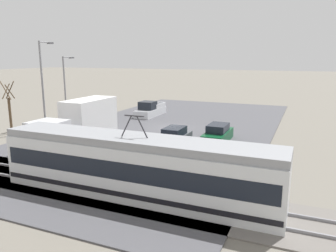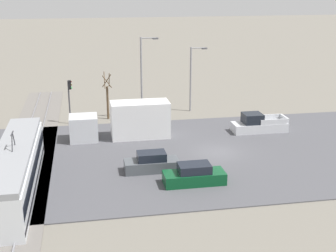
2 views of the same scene
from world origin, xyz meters
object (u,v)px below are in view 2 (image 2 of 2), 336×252
object	(u,v)px
light_rail_tram	(16,170)
street_lamp_mid_block	(143,73)
box_truck	(127,122)
pickup_truck	(258,124)
sedan_car_0	(152,163)
traffic_light_pole	(70,96)
street_tree	(107,98)
sedan_car_1	(194,175)
street_lamp_near_crossing	(193,74)

from	to	relation	value
light_rail_tram	street_lamp_mid_block	bearing A→B (deg)	-34.24
light_rail_tram	street_lamp_mid_block	distance (m)	20.60
box_truck	pickup_truck	distance (m)	13.19
light_rail_tram	box_truck	xyz separation A→B (m)	(10.43, -8.95, 0.04)
pickup_truck	sedan_car_0	world-z (taller)	pickup_truck
sedan_car_0	traffic_light_pole	bearing A→B (deg)	-155.96
light_rail_tram	traffic_light_pole	size ratio (longest dim) A/B	3.28
light_rail_tram	street_tree	distance (m)	19.04
traffic_light_pole	street_tree	distance (m)	4.19
pickup_truck	sedan_car_0	bearing A→B (deg)	124.16
sedan_car_0	traffic_light_pole	distance (m)	16.12
sedan_car_1	light_rail_tram	bearing A→B (deg)	84.88
street_tree	pickup_truck	bearing A→B (deg)	-117.19
pickup_truck	street_tree	size ratio (longest dim) A/B	1.05
pickup_truck	street_lamp_mid_block	distance (m)	13.38
box_truck	sedan_car_1	bearing A→B (deg)	-161.43
street_tree	street_lamp_mid_block	distance (m)	4.78
street_lamp_mid_block	sedan_car_1	bearing A→B (deg)	-175.47
sedan_car_1	street_lamp_mid_block	size ratio (longest dim) A/B	0.51
box_truck	sedan_car_1	world-z (taller)	box_truck
street_tree	street_lamp_mid_block	bearing A→B (deg)	-99.93
box_truck	pickup_truck	xyz separation A→B (m)	(-0.45, -13.15, -0.89)
light_rail_tram	box_truck	world-z (taller)	light_rail_tram
sedan_car_0	street_lamp_mid_block	xyz separation A→B (m)	(14.96, -1.35, 4.38)
sedan_car_0	box_truck	bearing A→B (deg)	-172.58
box_truck	sedan_car_0	world-z (taller)	box_truck
box_truck	pickup_truck	size ratio (longest dim) A/B	1.73
street_lamp_near_crossing	sedan_car_0	bearing A→B (deg)	156.91
box_truck	street_tree	bearing A→B (deg)	11.20
sedan_car_1	street_lamp_near_crossing	distance (m)	21.02
pickup_truck	street_lamp_near_crossing	xyz separation A→B (m)	(9.05, 4.69, 3.54)
traffic_light_pole	street_tree	bearing A→B (deg)	-74.92
traffic_light_pole	street_lamp_mid_block	size ratio (longest dim) A/B	0.52
sedan_car_0	street_lamp_mid_block	distance (m)	15.65
box_truck	light_rail_tram	bearing A→B (deg)	139.37
traffic_light_pole	pickup_truck	bearing A→B (deg)	-109.05
pickup_truck	sedan_car_0	xyz separation A→B (m)	(-8.16, 12.03, -0.07)
sedan_car_0	street_lamp_mid_block	world-z (taller)	street_lamp_mid_block
sedan_car_1	street_tree	bearing A→B (deg)	15.85
sedan_car_0	traffic_light_pole	xyz separation A→B (m)	(14.56, 6.50, 2.34)
box_truck	sedan_car_1	xyz separation A→B (m)	(-11.58, -3.89, -0.97)
box_truck	street_lamp_mid_block	size ratio (longest dim) A/B	1.06
street_lamp_near_crossing	street_tree	bearing A→B (deg)	99.11
street_lamp_near_crossing	street_lamp_mid_block	distance (m)	6.45
light_rail_tram	sedan_car_0	world-z (taller)	light_rail_tram
pickup_truck	street_lamp_mid_block	size ratio (longest dim) A/B	0.61
sedan_car_1	street_lamp_mid_block	xyz separation A→B (m)	(17.94, 1.42, 4.39)
light_rail_tram	street_lamp_near_crossing	bearing A→B (deg)	-42.45
street_tree	street_lamp_near_crossing	bearing A→B (deg)	-80.89
light_rail_tram	street_tree	bearing A→B (deg)	-23.41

